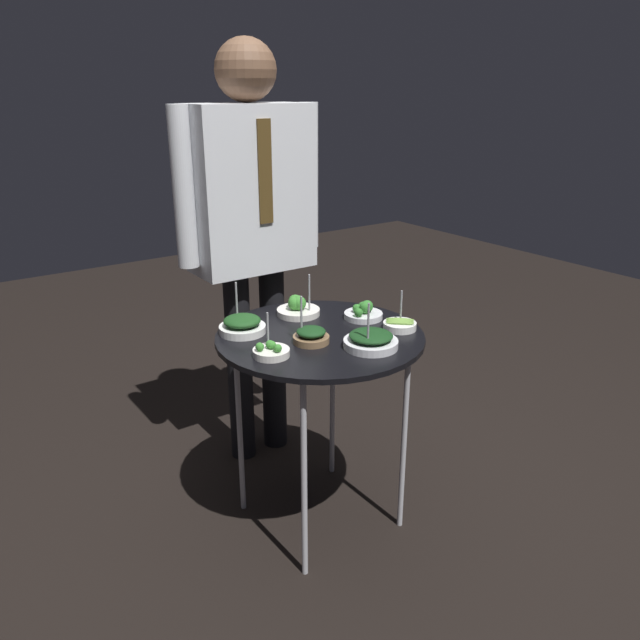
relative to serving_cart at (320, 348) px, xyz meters
name	(u,v)px	position (x,y,z in m)	size (l,w,h in m)	color
ground_plane	(320,516)	(0.00, 0.00, -0.69)	(8.00, 8.00, 0.00)	black
serving_cart	(320,348)	(0.00, 0.00, 0.00)	(0.70, 0.70, 0.74)	black
bowl_broccoli_mid_right	(271,351)	(-0.23, -0.06, 0.07)	(0.12, 0.12, 0.13)	silver
bowl_broccoli_back_right	(298,307)	(0.04, 0.20, 0.08)	(0.16, 0.16, 0.16)	silver
bowl_spinach_front_left	(311,336)	(-0.07, -0.04, 0.08)	(0.12, 0.12, 0.15)	brown
bowl_spinach_mid_left	(371,340)	(0.06, -0.19, 0.08)	(0.18, 0.18, 0.17)	silver
bowl_broccoli_back_left	(364,312)	(0.22, 0.03, 0.07)	(0.14, 0.14, 0.07)	silver
bowl_asparagus_far_rim	(400,325)	(0.25, -0.12, 0.07)	(0.11, 0.11, 0.13)	white
bowl_spinach_near_rim	(242,325)	(-0.21, 0.16, 0.08)	(0.16, 0.16, 0.17)	white
waiter_figure	(251,210)	(0.06, 0.54, 0.38)	(0.63, 0.23, 1.69)	black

